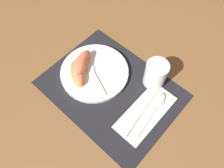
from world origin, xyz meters
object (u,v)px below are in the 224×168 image
plate (95,72)px  spoon (156,106)px  citrus_wedge_1 (80,67)px  fork (92,72)px  juice_glass (155,75)px  citrus_wedge_2 (77,73)px  citrus_wedge_0 (81,63)px  knife (140,111)px

plate → spoon: size_ratio=1.33×
spoon → citrus_wedge_1: bearing=-165.7°
plate → spoon: (0.25, 0.04, -0.00)m
spoon → fork: (-0.25, -0.05, 0.01)m
juice_glass → citrus_wedge_2: bearing=-140.8°
plate → citrus_wedge_0: citrus_wedge_0 is taller
citrus_wedge_1 → citrus_wedge_0: bearing=128.4°
fork → citrus_wedge_2: citrus_wedge_2 is taller
knife → plate: bearing=178.3°
citrus_wedge_0 → citrus_wedge_2: 0.05m
juice_glass → citrus_wedge_1: bearing=-146.3°
citrus_wedge_0 → citrus_wedge_2: bearing=-59.3°
spoon → juice_glass: bearing=131.1°
juice_glass → fork: (-0.19, -0.13, -0.03)m
plate → juice_glass: (0.18, 0.12, 0.04)m
knife → citrus_wedge_1: bearing=-174.9°
spoon → citrus_wedge_1: citrus_wedge_1 is taller
spoon → citrus_wedge_1: size_ratio=1.56×
juice_glass → citrus_wedge_0: bearing=-150.3°
juice_glass → citrus_wedge_0: size_ratio=0.78×
fork → citrus_wedge_0: citrus_wedge_0 is taller
juice_glass → citrus_wedge_2: size_ratio=0.83×
knife → citrus_wedge_2: bearing=-169.3°
knife → fork: bearing=-179.4°
plate → juice_glass: size_ratio=2.50×
spoon → citrus_wedge_2: size_ratio=1.56×
juice_glass → citrus_wedge_2: (-0.22, -0.18, -0.01)m
knife → citrus_wedge_0: (-0.28, -0.01, 0.03)m
juice_glass → citrus_wedge_0: (-0.24, -0.14, -0.01)m
juice_glass → knife: (0.04, -0.13, -0.04)m
citrus_wedge_0 → citrus_wedge_1: citrus_wedge_1 is taller
citrus_wedge_1 → citrus_wedge_2: (0.01, -0.02, -0.01)m
juice_glass → knife: 0.14m
fork → citrus_wedge_2: bearing=-122.6°
plate → citrus_wedge_1: (-0.04, -0.03, 0.03)m
juice_glass → citrus_wedge_1: (-0.23, -0.15, -0.01)m
knife → citrus_wedge_2: size_ratio=1.84×
citrus_wedge_1 → citrus_wedge_2: citrus_wedge_1 is taller
knife → citrus_wedge_1: citrus_wedge_1 is taller
plate → spoon: plate is taller
citrus_wedge_1 → plate: bearing=36.0°
plate → citrus_wedge_1: size_ratio=2.08×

